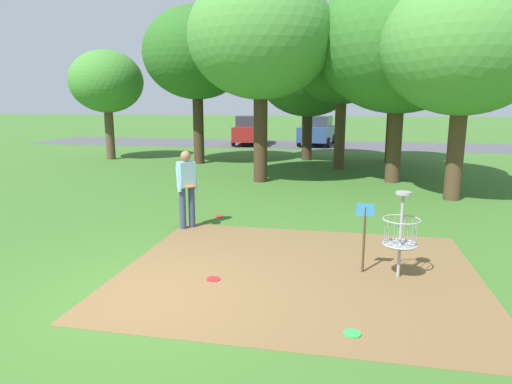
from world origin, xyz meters
TOP-DOWN VIEW (x-y plane):
  - ground_plane at (0.00, 0.00)m, footprint 160.00×160.00m
  - dirt_tee_pad at (2.04, 1.41)m, footprint 5.75×4.83m
  - disc_golf_basket at (3.56, 1.52)m, footprint 0.98×0.58m
  - player_foreground_watching at (-0.65, 3.52)m, footprint 0.45×0.45m
  - frisbee_by_tee at (0.76, 0.81)m, footprint 0.21×0.21m
  - frisbee_mid_grass at (-0.23, 4.57)m, footprint 0.21×0.21m
  - frisbee_far_left at (3.60, 3.16)m, footprint 0.20×0.20m
  - frisbee_far_right at (2.88, -0.47)m, footprint 0.21×0.21m
  - tree_near_left at (2.45, 13.15)m, footprint 3.86×3.86m
  - tree_near_right at (4.33, 10.35)m, footprint 5.52×5.52m
  - tree_mid_left at (4.70, 15.74)m, footprint 3.95×3.95m
  - tree_mid_center at (5.73, 7.77)m, footprint 4.42×4.42m
  - tree_mid_right at (-0.17, 9.56)m, footprint 4.81×4.81m
  - tree_far_left at (0.89, 15.71)m, footprint 4.77×4.77m
  - tree_far_center at (-3.75, 13.56)m, footprint 4.60×4.60m
  - tree_far_right at (-8.38, 14.11)m, footprint 3.39×3.39m
  - parking_lot_strip at (0.00, 23.30)m, footprint 36.00×6.00m
  - parked_car_leftmost at (-3.37, 22.69)m, footprint 2.28×4.36m
  - parked_car_center_left at (0.90, 23.13)m, footprint 2.30×4.36m

SIDE VIEW (x-z plane):
  - ground_plane at x=0.00m, z-range 0.00..0.00m
  - parking_lot_strip at x=0.00m, z-range 0.00..0.01m
  - dirt_tee_pad at x=2.04m, z-range 0.00..0.01m
  - frisbee_by_tee at x=0.76m, z-range 0.00..0.02m
  - frisbee_mid_grass at x=-0.23m, z-range 0.00..0.02m
  - frisbee_far_left at x=3.60m, z-range 0.00..0.02m
  - frisbee_far_right at x=2.88m, z-range 0.00..0.02m
  - disc_golf_basket at x=3.56m, z-range 0.06..1.45m
  - parked_car_leftmost at x=-3.37m, z-range 0.00..1.84m
  - parked_car_center_left at x=0.90m, z-range 0.00..1.84m
  - player_foreground_watching at x=-0.65m, z-range 0.11..1.82m
  - tree_far_right at x=-8.38m, z-range 1.08..6.17m
  - tree_far_left at x=0.89m, z-range 1.00..7.09m
  - tree_mid_left at x=4.70m, z-range 1.18..6.95m
  - tree_mid_center at x=5.73m, z-range 1.16..7.27m
  - tree_near_left at x=2.45m, z-range 1.28..7.20m
  - tree_near_right at x=4.33m, z-range 1.15..8.18m
  - tree_far_center at x=-3.75m, z-range 1.38..8.11m
  - tree_mid_right at x=-0.17m, z-range 1.37..8.26m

